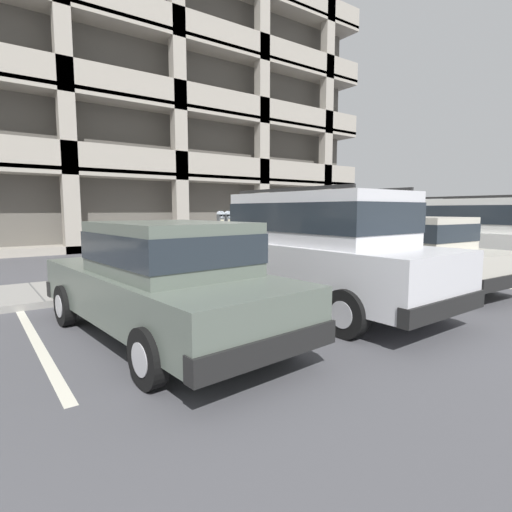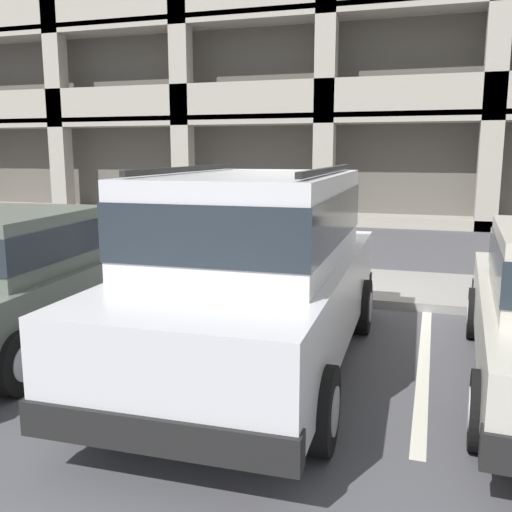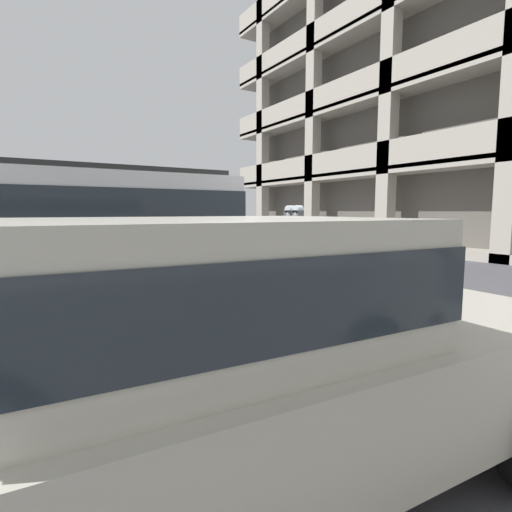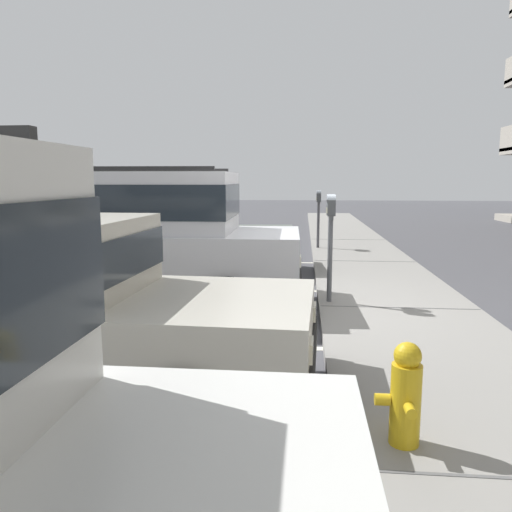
# 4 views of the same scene
# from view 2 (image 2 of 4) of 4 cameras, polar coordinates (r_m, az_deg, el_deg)

# --- Properties ---
(ground_plane) EXTENTS (80.00, 80.00, 0.10)m
(ground_plane) POSITION_cam_2_polar(r_m,az_deg,el_deg) (8.17, 6.35, -5.50)
(ground_plane) COLOR #4C4C51
(sidewalk) EXTENTS (40.00, 2.20, 0.12)m
(sidewalk) POSITION_cam_2_polar(r_m,az_deg,el_deg) (9.38, 7.90, -2.76)
(sidewalk) COLOR gray
(sidewalk) RESTS_ON ground_plane
(parking_stall_lines) EXTENTS (11.81, 4.80, 0.01)m
(parking_stall_lines) POSITION_cam_2_polar(r_m,az_deg,el_deg) (6.68, 16.50, -9.05)
(parking_stall_lines) COLOR silver
(parking_stall_lines) RESTS_ON ground_plane
(silver_suv) EXTENTS (2.10, 4.82, 2.03)m
(silver_suv) POSITION_cam_2_polar(r_m,az_deg,el_deg) (5.61, 0.06, -0.81)
(silver_suv) COLOR silver
(silver_suv) RESTS_ON ground_plane
(red_sedan) EXTENTS (2.08, 4.60, 1.54)m
(red_sedan) POSITION_cam_2_polar(r_m,az_deg,el_deg) (6.98, -22.74, -1.64)
(red_sedan) COLOR #5B665B
(red_sedan) RESTS_ON ground_plane
(parking_meter_near) EXTENTS (0.35, 0.12, 1.54)m
(parking_meter_near) POSITION_cam_2_polar(r_m,az_deg,el_deg) (8.31, 5.11, 4.04)
(parking_meter_near) COLOR #595B60
(parking_meter_near) RESTS_ON sidewalk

